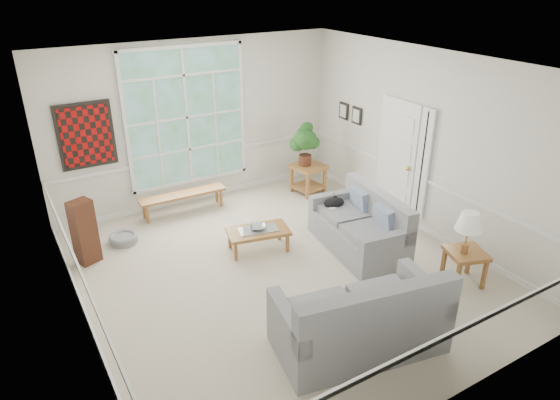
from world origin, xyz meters
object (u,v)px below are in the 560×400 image
object	(u,v)px
loveseat_right	(359,222)
end_table	(308,179)
side_table	(464,267)
loveseat_front	(359,309)
coffee_table	(258,240)

from	to	relation	value
loveseat_right	end_table	bearing A→B (deg)	83.70
end_table	side_table	world-z (taller)	end_table
loveseat_front	coffee_table	distance (m)	2.57
loveseat_front	end_table	size ratio (longest dim) A/B	3.35
loveseat_right	loveseat_front	distance (m)	2.28
loveseat_front	side_table	xyz separation A→B (m)	(2.12, 0.26, -0.27)
loveseat_front	side_table	distance (m)	2.15
coffee_table	side_table	xyz separation A→B (m)	(2.06, -2.29, 0.08)
loveseat_right	loveseat_front	bearing A→B (deg)	-121.37
loveseat_right	coffee_table	world-z (taller)	loveseat_right
loveseat_front	side_table	world-z (taller)	loveseat_front
coffee_table	end_table	world-z (taller)	end_table
loveseat_right	coffee_table	xyz separation A→B (m)	(-1.37, 0.77, -0.29)
end_table	loveseat_front	bearing A→B (deg)	-116.30
side_table	coffee_table	bearing A→B (deg)	131.98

